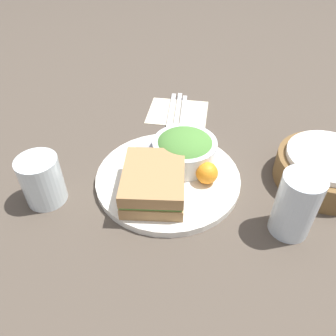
{
  "coord_description": "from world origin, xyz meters",
  "views": [
    {
      "loc": [
        0.51,
        0.08,
        0.49
      ],
      "look_at": [
        0.0,
        0.0,
        0.04
      ],
      "focal_mm": 35.0,
      "sensor_mm": 36.0,
      "label": 1
    }
  ],
  "objects_px": {
    "bread_basket": "(326,168)",
    "knife": "(178,111)",
    "sandwich": "(154,182)",
    "dressing_cup": "(148,150)",
    "salad_bowl": "(185,149)",
    "spoon": "(184,111)",
    "water_glass": "(42,180)",
    "plate": "(168,178)",
    "fork": "(171,110)",
    "drink_glass": "(296,205)"
  },
  "relations": [
    {
      "from": "salad_bowl",
      "to": "fork",
      "type": "height_order",
      "value": "salad_bowl"
    },
    {
      "from": "salad_bowl",
      "to": "spoon",
      "type": "relative_size",
      "value": 0.84
    },
    {
      "from": "fork",
      "to": "water_glass",
      "type": "relative_size",
      "value": 1.83
    },
    {
      "from": "fork",
      "to": "water_glass",
      "type": "height_order",
      "value": "water_glass"
    },
    {
      "from": "knife",
      "to": "water_glass",
      "type": "height_order",
      "value": "water_glass"
    },
    {
      "from": "plate",
      "to": "fork",
      "type": "bearing_deg",
      "value": -173.07
    },
    {
      "from": "sandwich",
      "to": "dressing_cup",
      "type": "relative_size",
      "value": 3.12
    },
    {
      "from": "dressing_cup",
      "to": "water_glass",
      "type": "height_order",
      "value": "water_glass"
    },
    {
      "from": "plate",
      "to": "knife",
      "type": "xyz_separation_m",
      "value": [
        -0.28,
        -0.02,
        -0.0
      ]
    },
    {
      "from": "salad_bowl",
      "to": "spoon",
      "type": "xyz_separation_m",
      "value": [
        -0.23,
        -0.03,
        -0.04
      ]
    },
    {
      "from": "plate",
      "to": "salad_bowl",
      "type": "bearing_deg",
      "value": 151.64
    },
    {
      "from": "fork",
      "to": "spoon",
      "type": "xyz_separation_m",
      "value": [
        -0.0,
        0.04,
        0.0
      ]
    },
    {
      "from": "plate",
      "to": "water_glass",
      "type": "height_order",
      "value": "water_glass"
    },
    {
      "from": "fork",
      "to": "knife",
      "type": "relative_size",
      "value": 0.95
    },
    {
      "from": "bread_basket",
      "to": "knife",
      "type": "distance_m",
      "value": 0.41
    },
    {
      "from": "salad_bowl",
      "to": "drink_glass",
      "type": "bearing_deg",
      "value": 55.04
    },
    {
      "from": "sandwich",
      "to": "spoon",
      "type": "distance_m",
      "value": 0.34
    },
    {
      "from": "salad_bowl",
      "to": "dressing_cup",
      "type": "bearing_deg",
      "value": -95.1
    },
    {
      "from": "plate",
      "to": "sandwich",
      "type": "bearing_deg",
      "value": -19.08
    },
    {
      "from": "fork",
      "to": "drink_glass",
      "type": "bearing_deg",
      "value": -146.9
    },
    {
      "from": "sandwich",
      "to": "water_glass",
      "type": "bearing_deg",
      "value": -81.03
    },
    {
      "from": "dressing_cup",
      "to": "bread_basket",
      "type": "bearing_deg",
      "value": 88.76
    },
    {
      "from": "bread_basket",
      "to": "knife",
      "type": "height_order",
      "value": "bread_basket"
    },
    {
      "from": "salad_bowl",
      "to": "fork",
      "type": "relative_size",
      "value": 0.76
    },
    {
      "from": "drink_glass",
      "to": "bread_basket",
      "type": "distance_m",
      "value": 0.17
    },
    {
      "from": "salad_bowl",
      "to": "water_glass",
      "type": "height_order",
      "value": "water_glass"
    },
    {
      "from": "bread_basket",
      "to": "sandwich",
      "type": "bearing_deg",
      "value": -72.62
    },
    {
      "from": "plate",
      "to": "water_glass",
      "type": "xyz_separation_m",
      "value": [
        0.09,
        -0.23,
        0.04
      ]
    },
    {
      "from": "spoon",
      "to": "water_glass",
      "type": "bearing_deg",
      "value": 144.17
    },
    {
      "from": "plate",
      "to": "salad_bowl",
      "type": "distance_m",
      "value": 0.07
    },
    {
      "from": "bread_basket",
      "to": "spoon",
      "type": "distance_m",
      "value": 0.4
    },
    {
      "from": "sandwich",
      "to": "bread_basket",
      "type": "bearing_deg",
      "value": 107.38
    },
    {
      "from": "bread_basket",
      "to": "spoon",
      "type": "relative_size",
      "value": 1.23
    },
    {
      "from": "dressing_cup",
      "to": "spoon",
      "type": "bearing_deg",
      "value": 164.97
    },
    {
      "from": "fork",
      "to": "dressing_cup",
      "type": "bearing_deg",
      "value": 170.78
    },
    {
      "from": "dressing_cup",
      "to": "sandwich",
      "type": "bearing_deg",
      "value": 17.51
    },
    {
      "from": "plate",
      "to": "dressing_cup",
      "type": "relative_size",
      "value": 5.99
    },
    {
      "from": "salad_bowl",
      "to": "drink_glass",
      "type": "xyz_separation_m",
      "value": [
        0.15,
        0.21,
        0.01
      ]
    },
    {
      "from": "dressing_cup",
      "to": "fork",
      "type": "xyz_separation_m",
      "value": [
        -0.22,
        0.02,
        -0.02
      ]
    },
    {
      "from": "bread_basket",
      "to": "fork",
      "type": "distance_m",
      "value": 0.43
    },
    {
      "from": "spoon",
      "to": "water_glass",
      "type": "distance_m",
      "value": 0.44
    },
    {
      "from": "plate",
      "to": "fork",
      "type": "distance_m",
      "value": 0.28
    },
    {
      "from": "knife",
      "to": "water_glass",
      "type": "bearing_deg",
      "value": 146.12
    },
    {
      "from": "drink_glass",
      "to": "fork",
      "type": "relative_size",
      "value": 0.69
    },
    {
      "from": "plate",
      "to": "knife",
      "type": "distance_m",
      "value": 0.28
    },
    {
      "from": "sandwich",
      "to": "spoon",
      "type": "relative_size",
      "value": 0.96
    },
    {
      "from": "knife",
      "to": "water_glass",
      "type": "distance_m",
      "value": 0.43
    },
    {
      "from": "bread_basket",
      "to": "spoon",
      "type": "xyz_separation_m",
      "value": [
        -0.23,
        -0.32,
        -0.03
      ]
    },
    {
      "from": "drink_glass",
      "to": "fork",
      "type": "distance_m",
      "value": 0.47
    },
    {
      "from": "bread_basket",
      "to": "fork",
      "type": "xyz_separation_m",
      "value": [
        -0.22,
        -0.36,
        -0.03
      ]
    }
  ]
}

